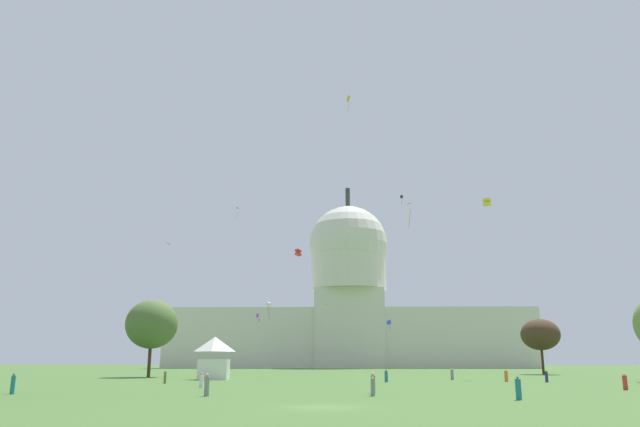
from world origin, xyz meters
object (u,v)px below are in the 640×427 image
Objects in this scene: person_grey_lawn_far_left at (373,387)px; kite_black_high at (402,197)px; tree_east_far at (540,335)px; person_olive_edge_east at (165,377)px; person_white_near_tree_east at (201,381)px; capitol_building at (349,304)px; person_teal_back_left at (386,376)px; person_olive_mid_center at (373,384)px; kite_red_mid at (298,253)px; kite_lime_low at (326,306)px; person_grey_front_right at (207,386)px; person_grey_near_tree_west at (452,375)px; event_tent at (214,358)px; kite_pink_low at (260,320)px; kite_turquoise_high at (236,210)px; person_red_mid_left at (625,382)px; tree_west_far at (152,324)px; person_teal_lawn_far_right at (13,384)px; kite_magenta_mid at (172,246)px; person_teal_back_center at (518,389)px; kite_violet_low at (257,316)px; kite_blue_low at (389,322)px; kite_orange_mid at (412,208)px; person_navy_edge_west at (546,377)px; person_orange_near_tent at (506,376)px; kite_yellow_mid at (487,202)px; kite_white_low at (269,305)px.

kite_black_high is at bearing 63.90° from person_grey_lawn_far_left.
tree_east_far is 82.85m from person_olive_edge_east.
capitol_building is at bearing -173.92° from person_white_near_tree_east.
person_teal_back_left is 29.14m from person_olive_mid_center.
kite_lime_low is at bearing 132.64° from kite_red_mid.
kite_lime_low reaches higher than person_grey_front_right.
kite_black_high reaches higher than person_grey_near_tree_west.
kite_pink_low is (-7.72, 111.17, 12.80)m from event_tent.
person_teal_back_left is 0.46× the size of kite_turquoise_high.
kite_lime_low is (-6.21, 120.21, 17.02)m from person_grey_lawn_far_left.
kite_black_high is at bearing 177.16° from person_white_near_tree_east.
person_grey_front_right is 39.61m from person_red_mid_left.
tree_east_far is (74.31, 23.74, -0.88)m from tree_west_far.
kite_magenta_mid is (-5.72, 65.05, 23.97)m from person_teal_lawn_far_right.
tree_east_far is at bearing 150.96° from person_white_near_tree_east.
capitol_building is 192.43m from person_teal_back_center.
kite_red_mid reaches higher than kite_violet_low.
kite_magenta_mid reaches higher than kite_blue_low.
person_teal_back_center is at bearing 166.68° from kite_orange_mid.
kite_red_mid is (-11.70, -122.13, -1.14)m from capitol_building.
person_white_near_tree_east is 44.92m from person_navy_edge_west.
tree_east_far reaches higher than event_tent.
person_white_near_tree_east is 1.03× the size of person_grey_lawn_far_left.
person_olive_mid_center reaches higher than person_grey_lawn_far_left.
person_orange_near_tent is at bearing -158.57° from kite_blue_low.
person_teal_back_left is at bearing -99.52° from person_olive_mid_center.
person_navy_edge_west is 1.00× the size of person_orange_near_tent.
kite_orange_mid is at bearing 115.21° from person_red_mid_left.
person_grey_front_right is (10.89, -26.81, 0.03)m from person_olive_edge_east.
kite_yellow_mid is at bearing 86.08° from person_red_mid_left.
person_olive_edge_east is 0.39× the size of kite_lime_low.
person_orange_near_tent is at bearing 2.65° from kite_red_mid.
event_tent is 51.13m from kite_yellow_mid.
capitol_building is 88.61× the size of person_orange_near_tent.
person_grey_near_tree_west reaches higher than person_navy_edge_west.
person_navy_edge_west is at bearing -46.38° from kite_yellow_mid.
person_red_mid_left is 149.17m from kite_turquoise_high.
kite_yellow_mid reaches higher than event_tent.
kite_pink_low reaches higher than kite_white_low.
kite_blue_low is (-13.99, 76.55, 11.69)m from person_navy_edge_west.
person_navy_edge_west is 52.73m from kite_white_low.
kite_orange_mid is 2.53× the size of kite_yellow_mid.
kite_pink_low is at bearing 153.16° from kite_yellow_mid.
person_olive_edge_east is 58.87m from kite_yellow_mid.
kite_white_low is (8.15, 38.23, 12.25)m from person_olive_edge_east.
person_grey_near_tree_west is 59.76m from person_teal_lawn_far_right.
kite_magenta_mid is 0.61× the size of kite_blue_low.
kite_black_high is at bearing 40.05° from kite_violet_low.
kite_magenta_mid is 0.43× the size of kite_violet_low.
person_grey_front_right is 112.85m from kite_blue_low.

